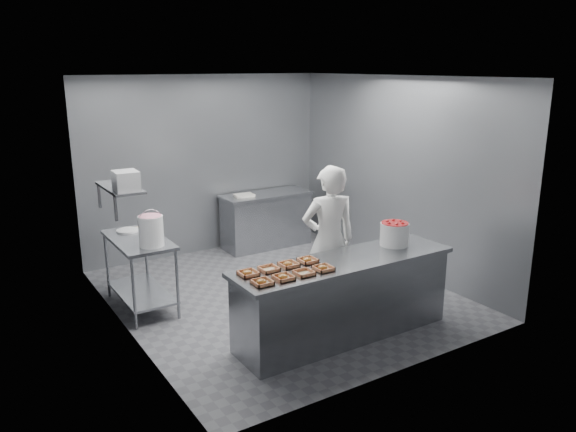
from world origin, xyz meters
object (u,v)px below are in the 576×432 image
(prep_table, at_px, (140,262))
(tray_0, at_px, (262,282))
(tray_6, at_px, (289,264))
(tray_2, at_px, (304,273))
(tray_5, at_px, (269,269))
(tray_4, at_px, (248,273))
(glaze_bucket, at_px, (151,230))
(worker, at_px, (329,241))
(tray_7, at_px, (308,260))
(strawberry_tub, at_px, (394,233))
(tray_3, at_px, (323,268))
(appliance, at_px, (126,181))
(back_counter, at_px, (266,220))
(service_counter, at_px, (344,298))
(tray_1, at_px, (283,277))

(prep_table, distance_m, tray_0, 2.19)
(prep_table, relative_size, tray_6, 6.40)
(tray_2, bearing_deg, tray_5, 130.20)
(tray_4, bearing_deg, glaze_bucket, 109.06)
(worker, bearing_deg, prep_table, -21.23)
(prep_table, bearing_deg, tray_0, -75.55)
(tray_7, height_order, strawberry_tub, strawberry_tub)
(tray_0, xyz_separation_m, tray_4, (0.00, 0.28, 0.00))
(tray_3, distance_m, tray_7, 0.28)
(tray_0, relative_size, worker, 0.10)
(worker, bearing_deg, appliance, -13.31)
(back_counter, distance_m, tray_0, 3.97)
(tray_4, relative_size, tray_6, 1.00)
(tray_0, bearing_deg, prep_table, 104.45)
(tray_5, bearing_deg, tray_3, -30.77)
(strawberry_tub, bearing_deg, tray_2, -170.68)
(service_counter, distance_m, tray_0, 1.21)
(tray_3, relative_size, tray_7, 1.00)
(back_counter, distance_m, tray_4, 3.73)
(tray_4, relative_size, glaze_bucket, 0.43)
(tray_4, bearing_deg, tray_3, -21.53)
(tray_0, relative_size, appliance, 0.63)
(back_counter, height_order, glaze_bucket, glaze_bucket)
(tray_5, height_order, tray_6, tray_6)
(strawberry_tub, bearing_deg, tray_3, -168.86)
(tray_6, bearing_deg, tray_2, -89.39)
(back_counter, height_order, tray_2, tray_2)
(tray_0, xyz_separation_m, tray_6, (0.48, 0.28, 0.00))
(tray_0, bearing_deg, glaze_bucket, 106.09)
(strawberry_tub, bearing_deg, tray_0, -173.02)
(tray_6, distance_m, worker, 0.97)
(tray_3, height_order, tray_5, tray_3)
(prep_table, distance_m, tray_1, 2.26)
(service_counter, bearing_deg, tray_2, -167.26)
(worker, distance_m, glaze_bucket, 2.08)
(worker, bearing_deg, tray_5, 37.26)
(tray_5, distance_m, worker, 1.18)
(worker, distance_m, appliance, 2.44)
(tray_1, relative_size, appliance, 0.63)
(back_counter, height_order, tray_4, tray_4)
(tray_5, relative_size, glaze_bucket, 0.43)
(prep_table, distance_m, tray_2, 2.35)
(service_counter, xyz_separation_m, tray_3, (-0.39, -0.14, 0.47))
(back_counter, bearing_deg, strawberry_tub, -91.92)
(service_counter, bearing_deg, strawberry_tub, 6.56)
(tray_7, height_order, glaze_bucket, glaze_bucket)
(tray_3, relative_size, appliance, 0.63)
(strawberry_tub, bearing_deg, tray_6, 177.96)
(tray_6, bearing_deg, strawberry_tub, -2.04)
(tray_5, bearing_deg, tray_4, -180.00)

